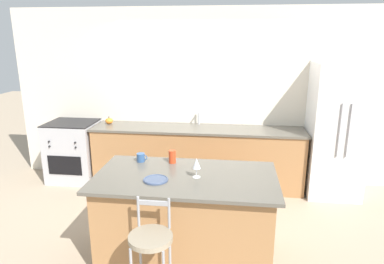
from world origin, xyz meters
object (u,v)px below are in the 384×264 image
(oven_range, at_px, (74,151))
(pumpkin_decoration, at_px, (109,121))
(tumbler_cup, at_px, (172,157))
(dinner_plate, at_px, (156,180))
(refrigerator, at_px, (336,131))
(bar_stool_near, at_px, (151,249))
(coffee_mug, at_px, (141,157))
(wine_glass, at_px, (197,164))

(oven_range, xyz_separation_m, pumpkin_decoration, (0.59, 0.09, 0.50))
(tumbler_cup, height_order, pumpkin_decoration, tumbler_cup)
(dinner_plate, xyz_separation_m, pumpkin_decoration, (-1.23, 2.05, 0.05))
(oven_range, bearing_deg, dinner_plate, -47.12)
(tumbler_cup, distance_m, pumpkin_decoration, 2.02)
(refrigerator, height_order, pumpkin_decoration, refrigerator)
(bar_stool_near, bearing_deg, refrigerator, 49.82)
(pumpkin_decoration, bearing_deg, dinner_plate, -59.11)
(refrigerator, distance_m, oven_range, 4.03)
(bar_stool_near, distance_m, dinner_plate, 0.68)
(bar_stool_near, height_order, tumbler_cup, tumbler_cup)
(tumbler_cup, bearing_deg, refrigerator, 34.22)
(refrigerator, distance_m, bar_stool_near, 3.29)
(refrigerator, relative_size, dinner_plate, 7.87)
(oven_range, distance_m, tumbler_cup, 2.44)
(coffee_mug, bearing_deg, dinner_plate, -60.35)
(refrigerator, distance_m, pumpkin_decoration, 3.41)
(wine_glass, bearing_deg, bar_stool_near, -113.96)
(oven_range, distance_m, pumpkin_decoration, 0.78)
(refrigerator, bearing_deg, oven_range, 179.72)
(dinner_plate, relative_size, tumbler_cup, 1.72)
(oven_range, bearing_deg, bar_stool_near, -52.99)
(refrigerator, height_order, dinner_plate, refrigerator)
(refrigerator, distance_m, wine_glass, 2.55)
(wine_glass, relative_size, coffee_mug, 1.65)
(coffee_mug, bearing_deg, tumbler_cup, 0.78)
(refrigerator, distance_m, tumbler_cup, 2.56)
(wine_glass, height_order, tumbler_cup, wine_glass)
(bar_stool_near, distance_m, pumpkin_decoration, 2.95)
(tumbler_cup, bearing_deg, coffee_mug, -179.22)
(bar_stool_near, bearing_deg, oven_range, 127.01)
(coffee_mug, distance_m, pumpkin_decoration, 1.82)
(dinner_plate, xyz_separation_m, wine_glass, (0.38, 0.13, 0.13))
(tumbler_cup, bearing_deg, oven_range, 142.38)
(refrigerator, relative_size, wine_glass, 9.63)
(bar_stool_near, relative_size, wine_glass, 4.73)
(wine_glass, distance_m, pumpkin_decoration, 2.51)
(dinner_plate, relative_size, wine_glass, 1.22)
(dinner_plate, distance_m, tumbler_cup, 0.51)
(wine_glass, distance_m, tumbler_cup, 0.49)
(wine_glass, bearing_deg, coffee_mug, 151.20)
(refrigerator, height_order, coffee_mug, refrigerator)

